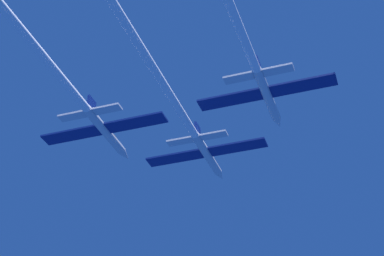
% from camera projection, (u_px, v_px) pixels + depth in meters
% --- Properties ---
extents(jet_lead, '(17.97, 57.15, 2.98)m').
position_uv_depth(jet_lead, '(168.00, 91.00, 81.58)').
color(jet_lead, silver).
extents(jet_left_wing, '(17.97, 60.29, 2.98)m').
position_uv_depth(jet_left_wing, '(39.00, 51.00, 74.01)').
color(jet_left_wing, silver).
extents(jet_right_wing, '(17.97, 50.78, 2.98)m').
position_uv_depth(jet_right_wing, '(239.00, 28.00, 72.55)').
color(jet_right_wing, silver).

